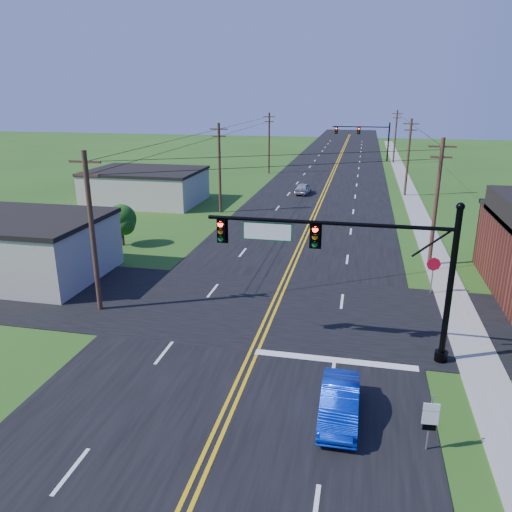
% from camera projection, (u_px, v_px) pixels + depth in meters
% --- Properties ---
extents(ground, '(260.00, 260.00, 0.00)m').
position_uv_depth(ground, '(206.00, 449.00, 17.40)').
color(ground, '#234B15').
rests_on(ground, ground).
extents(road_main, '(16.00, 220.00, 0.04)m').
position_uv_depth(road_main, '(324.00, 189.00, 63.84)').
color(road_main, black).
rests_on(road_main, ground).
extents(road_cross, '(70.00, 10.00, 0.04)m').
position_uv_depth(road_cross, '(270.00, 309.00, 28.54)').
color(road_cross, black).
rests_on(road_cross, ground).
extents(sidewalk, '(2.00, 160.00, 0.08)m').
position_uv_depth(sidewalk, '(417.00, 210.00, 52.45)').
color(sidewalk, gray).
rests_on(sidewalk, ground).
extents(signal_mast_main, '(11.30, 0.60, 7.48)m').
position_uv_depth(signal_mast_main, '(349.00, 258.00, 22.48)').
color(signal_mast_main, black).
rests_on(signal_mast_main, ground).
extents(signal_mast_far, '(10.98, 0.60, 7.48)m').
position_uv_depth(signal_mast_far, '(364.00, 135.00, 89.41)').
color(signal_mast_far, black).
rests_on(signal_mast_far, ground).
extents(cream_bldg_near, '(10.20, 8.20, 4.10)m').
position_uv_depth(cream_bldg_near, '(24.00, 247.00, 33.14)').
color(cream_bldg_near, beige).
rests_on(cream_bldg_near, ground).
extents(cream_bldg_far, '(12.20, 9.20, 3.70)m').
position_uv_depth(cream_bldg_far, '(146.00, 186.00, 55.90)').
color(cream_bldg_far, beige).
rests_on(cream_bldg_far, ground).
extents(utility_pole_left_a, '(1.80, 0.28, 9.00)m').
position_uv_depth(utility_pole_left_a, '(92.00, 230.00, 27.10)').
color(utility_pole_left_a, '#3C241B').
rests_on(utility_pole_left_a, ground).
extents(utility_pole_left_b, '(1.80, 0.28, 9.00)m').
position_uv_depth(utility_pole_left_b, '(220.00, 167.00, 50.33)').
color(utility_pole_left_b, '#3C241B').
rests_on(utility_pole_left_b, ground).
extents(utility_pole_left_c, '(1.80, 0.28, 9.00)m').
position_uv_depth(utility_pole_left_c, '(269.00, 142.00, 75.41)').
color(utility_pole_left_c, '#3C241B').
rests_on(utility_pole_left_c, ground).
extents(utility_pole_right_a, '(1.80, 0.28, 9.00)m').
position_uv_depth(utility_pole_right_a, '(436.00, 201.00, 34.41)').
color(utility_pole_right_a, '#3C241B').
rests_on(utility_pole_right_a, ground).
extents(utility_pole_right_b, '(1.80, 0.28, 9.00)m').
position_uv_depth(utility_pole_right_b, '(408.00, 156.00, 58.56)').
color(utility_pole_right_b, '#3C241B').
rests_on(utility_pole_right_b, ground).
extents(utility_pole_right_c, '(1.80, 0.28, 9.00)m').
position_uv_depth(utility_pole_right_c, '(395.00, 136.00, 86.43)').
color(utility_pole_right_c, '#3C241B').
rests_on(utility_pole_right_c, ground).
extents(tree_left, '(2.40, 2.40, 3.37)m').
position_uv_depth(tree_left, '(121.00, 219.00, 39.95)').
color(tree_left, '#3C241B').
rests_on(tree_left, ground).
extents(blue_car, '(1.45, 4.08, 1.34)m').
position_uv_depth(blue_car, '(339.00, 404.00, 18.79)').
color(blue_car, '#082AB3').
rests_on(blue_car, ground).
extents(distant_car, '(1.93, 4.01, 1.32)m').
position_uv_depth(distant_car, '(303.00, 189.00, 60.83)').
color(distant_car, '#BCBCC2').
rests_on(distant_car, ground).
extents(route_sign, '(0.55, 0.10, 2.20)m').
position_uv_depth(route_sign, '(430.00, 419.00, 16.93)').
color(route_sign, slate).
rests_on(route_sign, ground).
extents(stop_sign, '(0.85, 0.11, 2.38)m').
position_uv_depth(stop_sign, '(433.00, 268.00, 30.22)').
color(stop_sign, slate).
rests_on(stop_sign, ground).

